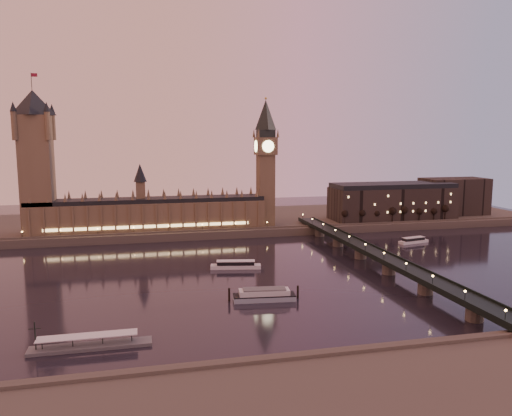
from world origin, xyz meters
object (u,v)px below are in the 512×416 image
(cruise_boat_b, at_px, (413,240))
(moored_barge, at_px, (264,295))
(cruise_boat_a, at_px, (236,265))
(pontoon_pier, at_px, (90,345))

(cruise_boat_b, bearing_deg, moored_barge, -155.74)
(cruise_boat_b, height_order, moored_barge, moored_barge)
(cruise_boat_a, distance_m, moored_barge, 61.46)
(cruise_boat_a, height_order, moored_barge, moored_barge)
(cruise_boat_a, height_order, cruise_boat_b, cruise_boat_a)
(moored_barge, bearing_deg, cruise_boat_b, 42.48)
(cruise_boat_a, relative_size, moored_barge, 0.89)
(cruise_boat_a, distance_m, cruise_boat_b, 148.69)
(cruise_boat_b, xyz_separation_m, moored_barge, (-140.49, -102.81, 0.73))
(pontoon_pier, bearing_deg, cruise_boat_a, 53.36)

